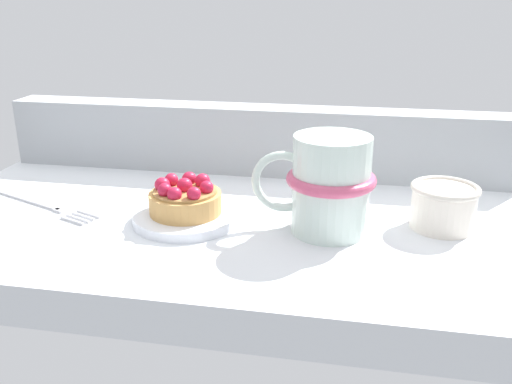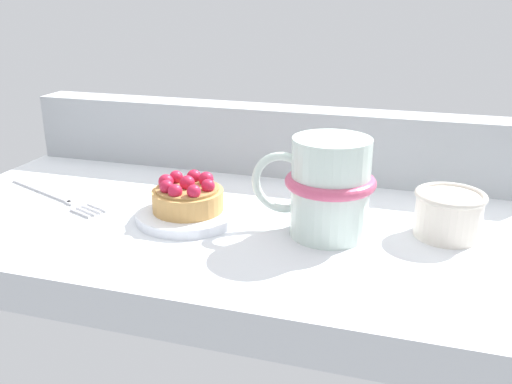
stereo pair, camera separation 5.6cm
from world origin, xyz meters
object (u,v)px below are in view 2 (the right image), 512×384
raspberry_tart (188,196)px  coffee_mug (328,187)px  dessert_plate (189,214)px  dessert_fork (54,196)px  sugar_bowl (449,213)px

raspberry_tart → coffee_mug: bearing=1.2°
dessert_plate → coffee_mug: bearing=1.3°
raspberry_tart → coffee_mug: coffee_mug is taller
coffee_mug → dessert_fork: coffee_mug is taller
coffee_mug → dessert_fork: 32.81cm
dessert_plate → sugar_bowl: sugar_bowl is taller
dessert_plate → dessert_fork: bearing=176.3°
dessert_plate → raspberry_tart: raspberry_tart is taller
raspberry_tart → coffee_mug: size_ratio=0.61×
dessert_plate → dessert_fork: dessert_plate is taller
dessert_plate → sugar_bowl: bearing=7.3°
dessert_fork → sugar_bowl: bearing=2.9°
dessert_plate → raspberry_tart: 2.10cm
dessert_fork → sugar_bowl: size_ratio=2.47×
raspberry_tart → sugar_bowl: raspberry_tart is taller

